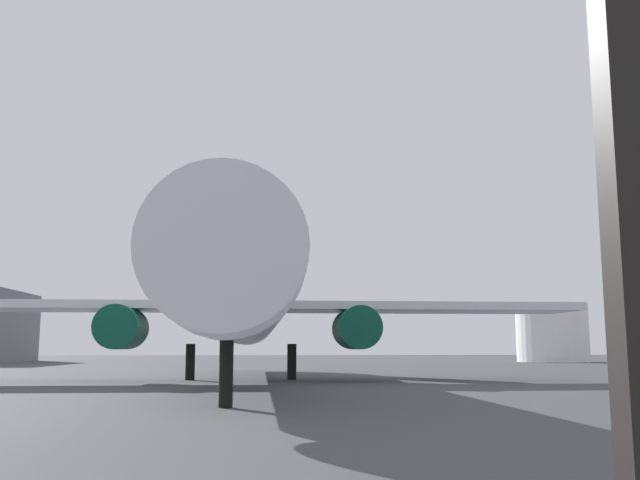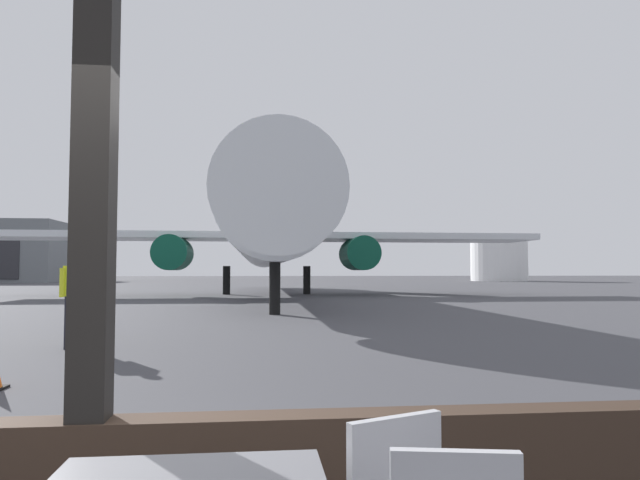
% 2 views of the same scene
% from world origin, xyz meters
% --- Properties ---
extents(ground_plane, '(220.00, 220.00, 0.00)m').
position_xyz_m(ground_plane, '(0.00, 40.00, 0.00)').
color(ground_plane, '#424247').
extents(airplane, '(31.37, 35.20, 10.68)m').
position_xyz_m(airplane, '(1.43, 29.18, 3.67)').
color(airplane, silver).
rests_on(airplane, ground).
extents(fuel_storage_tank, '(7.65, 7.65, 6.26)m').
position_xyz_m(fuel_storage_tank, '(34.09, 72.97, 3.13)').
color(fuel_storage_tank, white).
rests_on(fuel_storage_tank, ground).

